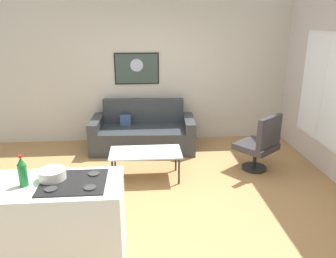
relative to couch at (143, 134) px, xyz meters
The scene contains 10 objects.
ground 1.92m from the couch, 81.76° to the right, with size 6.40×6.40×0.04m, color #A17444.
back_wall 1.27m from the couch, 63.63° to the left, with size 6.40×0.05×2.80m, color beige.
couch is the anchor object (origin of this frame).
coffee_table 1.26m from the couch, 88.73° to the right, with size 1.08×0.56×0.44m.
armchair 2.18m from the couch, 31.32° to the right, with size 0.79×0.78×0.94m.
kitchen_counter 3.26m from the couch, 106.18° to the right, with size 1.38×0.67×0.94m.
soda_bottle_2 3.42m from the couch, 109.19° to the right, with size 0.08×0.08×0.30m.
mixing_bowl 3.24m from the couch, 105.86° to the right, with size 0.25×0.25×0.11m.
wall_painting 1.26m from the couch, 99.98° to the left, with size 0.85×0.03×0.60m.
window 3.19m from the couch, 18.87° to the right, with size 0.03×1.43×1.74m.
Camera 1 is at (-0.28, -4.10, 2.38)m, focal length 35.87 mm.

